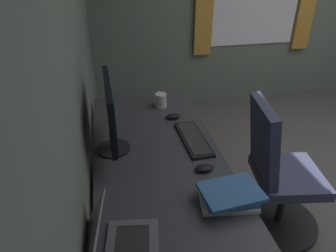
{
  "coord_description": "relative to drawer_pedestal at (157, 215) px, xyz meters",
  "views": [
    {
      "loc": [
        -1.44,
        2.15,
        1.8
      ],
      "look_at": [
        -0.01,
        1.86,
        0.95
      ],
      "focal_mm": 33.43,
      "sensor_mm": 36.0,
      "label": 1
    }
  ],
  "objects": [
    {
      "name": "keyboard_main",
      "position": [
        0.21,
        -0.27,
        0.39
      ],
      "size": [
        0.42,
        0.15,
        0.02
      ],
      "color": "black",
      "rests_on": "desk"
    },
    {
      "name": "mouse_main",
      "position": [
        0.52,
        -0.21,
        0.4
      ],
      "size": [
        0.06,
        0.1,
        0.03
      ],
      "primitive_type": "ellipsoid",
      "color": "black",
      "rests_on": "desk"
    },
    {
      "name": "mouse_spare",
      "position": [
        -0.1,
        -0.25,
        0.4
      ],
      "size": [
        0.06,
        0.1,
        0.03
      ],
      "primitive_type": "ellipsoid",
      "color": "black",
      "rests_on": "desk"
    },
    {
      "name": "wall_back",
      "position": [
        0.06,
        0.41,
        0.95
      ],
      "size": [
        4.84,
        0.1,
        2.6
      ],
      "primitive_type": "cube",
      "color": "slate",
      "rests_on": "ground"
    },
    {
      "name": "desk",
      "position": [
        0.04,
        -0.03,
        0.31
      ],
      "size": [
        1.85,
        0.74,
        0.73
      ],
      "color": "#38383D",
      "rests_on": "ground"
    },
    {
      "name": "book_stack_near",
      "position": [
        -0.35,
        -0.29,
        0.42
      ],
      "size": [
        0.23,
        0.3,
        0.08
      ],
      "color": "beige",
      "rests_on": "desk"
    },
    {
      "name": "laptop_leftmost",
      "position": [
        -0.55,
        0.25,
        0.43
      ],
      "size": [
        0.38,
        0.35,
        0.2
      ],
      "color": "#595B60",
      "rests_on": "desk"
    },
    {
      "name": "coffee_mug",
      "position": [
        0.72,
        -0.16,
        0.44
      ],
      "size": [
        0.13,
        0.09,
        0.11
      ],
      "color": "silver",
      "rests_on": "desk"
    },
    {
      "name": "monitor_primary",
      "position": [
        0.21,
        0.22,
        0.63
      ],
      "size": [
        0.54,
        0.2,
        0.43
      ],
      "color": "black",
      "rests_on": "desk"
    },
    {
      "name": "office_chair",
      "position": [
        0.07,
        -0.83,
        0.11
      ],
      "size": [
        0.56,
        0.58,
        0.97
      ],
      "color": "#383D56",
      "rests_on": "ground"
    },
    {
      "name": "drawer_pedestal",
      "position": [
        0.0,
        0.0,
        0.0
      ],
      "size": [
        0.4,
        0.51,
        0.69
      ],
      "color": "#38383D",
      "rests_on": "ground"
    }
  ]
}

